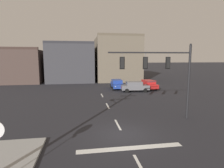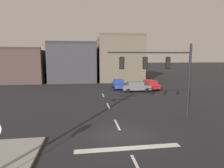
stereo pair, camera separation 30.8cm
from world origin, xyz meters
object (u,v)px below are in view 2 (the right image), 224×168
Objects in this scene: car_lot_nearside at (136,86)px; car_lot_farside at (119,84)px; signal_mast_near_side at (163,69)px; car_lot_middle at (150,85)px.

car_lot_farside is at bearing 126.99° from car_lot_nearside.
signal_mast_near_side is 1.57× the size of car_lot_nearside.
signal_mast_near_side is 13.97m from car_lot_nearside.
signal_mast_near_side reaches higher than car_lot_nearside.
car_lot_nearside is at bearing -53.01° from car_lot_farside.
car_lot_nearside is 3.32m from car_lot_middle.
car_lot_middle is at bearing 30.51° from car_lot_nearside.
car_lot_nearside and car_lot_middle have the same top height.
signal_mast_near_side is at bearing -86.91° from car_lot_farside.
car_lot_nearside is 1.01× the size of car_lot_farside.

